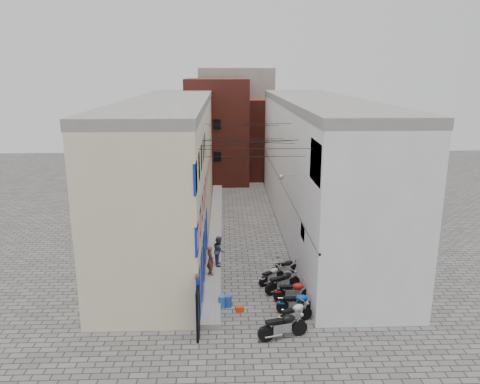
{
  "coord_description": "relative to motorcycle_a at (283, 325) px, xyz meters",
  "views": [
    {
      "loc": [
        -1.39,
        -17.9,
        10.79
      ],
      "look_at": [
        -0.35,
        11.88,
        3.0
      ],
      "focal_mm": 35.0,
      "sensor_mm": 36.0,
      "label": 1
    }
  ],
  "objects": [
    {
      "name": "water_jug_near",
      "position": [
        -2.53,
        2.76,
        -0.36
      ],
      "size": [
        0.43,
        0.43,
        0.55
      ],
      "primitive_type": "cylinder",
      "rotation": [
        0.0,
        0.0,
        0.26
      ],
      "color": "blue",
      "rests_on": "ground"
    },
    {
      "name": "motorcycle_c",
      "position": [
        0.92,
        2.05,
        -0.07
      ],
      "size": [
        1.94,
        0.67,
        1.11
      ],
      "primitive_type": null,
      "rotation": [
        0.0,
        0.0,
        -1.6
      ],
      "color": "#0B3CA8",
      "rests_on": "ground"
    },
    {
      "name": "motorcycle_e",
      "position": [
        0.52,
        4.18,
        -0.03
      ],
      "size": [
        2.13,
        1.57,
        1.2
      ],
      "primitive_type": null,
      "rotation": [
        0.0,
        0.0,
        -1.07
      ],
      "color": "black",
      "rests_on": "ground"
    },
    {
      "name": "building_far_brick_left",
      "position": [
        -2.98,
        28.73,
        4.37
      ],
      "size": [
        6.0,
        6.0,
        10.0
      ],
      "primitive_type": "cube",
      "color": "maroon",
      "rests_on": "ground"
    },
    {
      "name": "ground",
      "position": [
        -0.98,
        0.73,
        -0.63
      ],
      "size": [
        90.0,
        90.0,
        0.0
      ],
      "primitive_type": "plane",
      "color": "#585653",
      "rests_on": "ground"
    },
    {
      "name": "red_crate",
      "position": [
        -1.71,
        2.32,
        -0.51
      ],
      "size": [
        0.41,
        0.34,
        0.24
      ],
      "primitive_type": "cube",
      "rotation": [
        0.0,
        0.0,
        0.15
      ],
      "color": "red",
      "rests_on": "ground"
    },
    {
      "name": "building_far_concrete",
      "position": [
        -0.98,
        34.73,
        4.87
      ],
      "size": [
        8.0,
        5.0,
        11.0
      ],
      "primitive_type": "cube",
      "color": "gray",
      "rests_on": "ground"
    },
    {
      "name": "building_left",
      "position": [
        -5.96,
        13.68,
        3.87
      ],
      "size": [
        5.1,
        27.0,
        9.0
      ],
      "color": "beige",
      "rests_on": "ground"
    },
    {
      "name": "motorcycle_b",
      "position": [
        0.66,
        1.15,
        -0.1
      ],
      "size": [
        1.9,
        1.37,
        1.07
      ],
      "primitive_type": null,
      "rotation": [
        0.0,
        0.0,
        -1.09
      ],
      "color": "silver",
      "rests_on": "ground"
    },
    {
      "name": "overhead_wires",
      "position": [
        -0.98,
        8.38,
        6.49
      ],
      "size": [
        5.8,
        13.02,
        1.32
      ],
      "color": "black",
      "rests_on": "ground"
    },
    {
      "name": "building_far_brick_right",
      "position": [
        2.02,
        30.73,
        3.37
      ],
      "size": [
        5.0,
        6.0,
        8.0
      ],
      "primitive_type": "cube",
      "color": "maroon",
      "rests_on": "ground"
    },
    {
      "name": "motorcycle_a",
      "position": [
        0.0,
        0.0,
        0.0
      ],
      "size": [
        2.28,
        1.25,
        1.26
      ],
      "primitive_type": null,
      "rotation": [
        0.0,
        0.0,
        -1.3
      ],
      "color": "black",
      "rests_on": "ground"
    },
    {
      "name": "water_jug_far",
      "position": [
        -2.24,
        2.79,
        -0.36
      ],
      "size": [
        0.37,
        0.37,
        0.55
      ],
      "primitive_type": "cylinder",
      "rotation": [
        0.0,
        0.0,
        0.05
      ],
      "color": "#2248AA",
      "rests_on": "ground"
    },
    {
      "name": "motorcycle_f",
      "position": [
        0.06,
        5.18,
        -0.14
      ],
      "size": [
        1.67,
        1.45,
        0.98
      ],
      "primitive_type": null,
      "rotation": [
        0.0,
        0.0,
        -0.92
      ],
      "color": "#AAA9AE",
      "rests_on": "ground"
    },
    {
      "name": "plinth",
      "position": [
        -3.03,
        13.73,
        -0.51
      ],
      "size": [
        0.9,
        26.0,
        0.25
      ],
      "primitive_type": "cube",
      "color": "gray",
      "rests_on": "ground"
    },
    {
      "name": "motorcycle_d",
      "position": [
        0.92,
        3.19,
        -0.06
      ],
      "size": [
        1.99,
        0.64,
        1.15
      ],
      "primitive_type": null,
      "rotation": [
        0.0,
        0.0,
        -1.57
      ],
      "color": "#9F160B",
      "rests_on": "ground"
    },
    {
      "name": "building_right",
      "position": [
        4.01,
        13.73,
        3.87
      ],
      "size": [
        5.94,
        26.0,
        9.0
      ],
      "color": "silver",
      "rests_on": "ground"
    },
    {
      "name": "person_a",
      "position": [
        -3.13,
        5.82,
        0.42
      ],
      "size": [
        0.6,
        0.69,
        1.61
      ],
      "primitive_type": "imported",
      "rotation": [
        0.0,
        0.0,
        2.01
      ],
      "color": "brown",
      "rests_on": "plinth"
    },
    {
      "name": "motorcycle_g",
      "position": [
        0.92,
        6.2,
        -0.14
      ],
      "size": [
        1.79,
        1.02,
        0.99
      ],
      "primitive_type": null,
      "rotation": [
        0.0,
        0.0,
        -1.27
      ],
      "color": "black",
      "rests_on": "ground"
    },
    {
      "name": "far_shopfront",
      "position": [
        -0.98,
        25.93,
        0.57
      ],
      "size": [
        2.0,
        0.3,
        2.4
      ],
      "primitive_type": "cube",
      "color": "black",
      "rests_on": "ground"
    },
    {
      "name": "person_b",
      "position": [
        -2.68,
        7.12,
        0.45
      ],
      "size": [
        0.69,
        0.86,
        1.66
      ],
      "primitive_type": "imported",
      "rotation": [
        0.0,
        0.0,
        1.65
      ],
      "color": "#394056",
      "rests_on": "plinth"
    }
  ]
}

